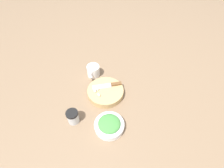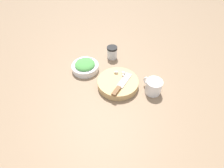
% 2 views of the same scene
% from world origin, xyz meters
% --- Properties ---
extents(ground_plane, '(5.00, 5.00, 0.00)m').
position_xyz_m(ground_plane, '(0.00, 0.00, 0.00)').
color(ground_plane, '#7F664C').
extents(cutting_board, '(0.22, 0.22, 0.04)m').
position_xyz_m(cutting_board, '(0.07, -0.05, 0.02)').
color(cutting_board, tan).
rests_on(cutting_board, ground_plane).
extents(chef_knife, '(0.07, 0.18, 0.01)m').
position_xyz_m(chef_knife, '(0.04, -0.04, 0.04)').
color(chef_knife, brown).
rests_on(chef_knife, cutting_board).
extents(garlic_cloves, '(0.07, 0.05, 0.02)m').
position_xyz_m(garlic_cloves, '(0.10, -0.10, 0.05)').
color(garlic_cloves, silver).
rests_on(garlic_cloves, cutting_board).
extents(herb_bowl, '(0.16, 0.16, 0.06)m').
position_xyz_m(herb_bowl, '(0.30, -0.02, 0.03)').
color(herb_bowl, white).
rests_on(herb_bowl, ground_plane).
extents(spice_jar, '(0.07, 0.07, 0.08)m').
position_xyz_m(spice_jar, '(0.27, -0.22, 0.04)').
color(spice_jar, silver).
rests_on(spice_jar, ground_plane).
extents(coffee_mug, '(0.11, 0.08, 0.08)m').
position_xyz_m(coffee_mug, '(-0.09, -0.15, 0.04)').
color(coffee_mug, white).
rests_on(coffee_mug, ground_plane).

